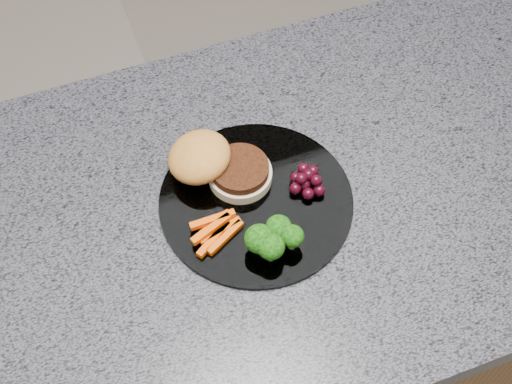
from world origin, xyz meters
TOP-DOWN VIEW (x-y plane):
  - island_cabinet at (0.00, 0.00)m, footprint 1.20×0.60m
  - countertop at (0.00, 0.00)m, footprint 1.20×0.60m
  - plate at (-0.05, 0.00)m, footprint 0.26×0.26m
  - burger at (-0.09, 0.06)m, footprint 0.16×0.15m
  - carrot_sticks at (-0.12, -0.03)m, footprint 0.07×0.06m
  - broccoli at (-0.06, -0.07)m, footprint 0.08×0.06m
  - grape_bunch at (0.02, 0.00)m, footprint 0.05×0.05m

SIDE VIEW (x-z plane):
  - island_cabinet at x=0.00m, z-range 0.00..0.86m
  - countertop at x=0.00m, z-range 0.86..0.90m
  - plate at x=-0.05m, z-range 0.90..0.91m
  - carrot_sticks at x=-0.12m, z-range 0.90..0.92m
  - grape_bunch at x=0.02m, z-range 0.90..0.93m
  - burger at x=-0.09m, z-range 0.90..0.95m
  - broccoli at x=-0.06m, z-range 0.91..0.96m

